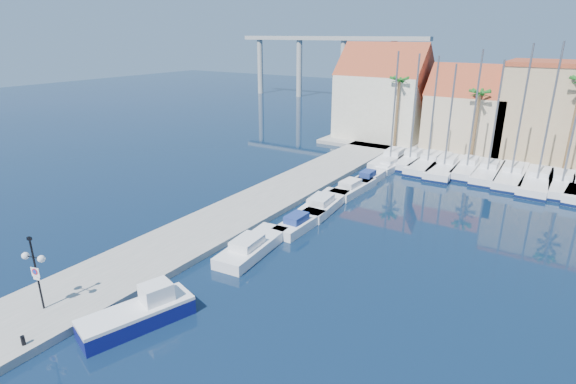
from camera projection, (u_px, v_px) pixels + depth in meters
name	position (u px, v px, depth m)	size (l,w,h in m)	color
ground	(226.00, 321.00, 24.97)	(260.00, 260.00, 0.00)	#081C31
quay_west	(248.00, 209.00, 40.18)	(6.00, 77.00, 0.50)	gray
shore_north	(530.00, 156.00, 57.64)	(54.00, 16.00, 0.50)	gray
lamp_post	(34.00, 262.00, 24.26)	(1.47, 0.67, 4.44)	black
bollard	(23.00, 340.00, 22.20)	(0.20, 0.20, 0.50)	black
fishing_boat	(140.00, 313.00, 24.45)	(3.73, 6.36, 2.11)	navy
motorboat_west_0	(252.00, 246.00, 32.56)	(2.95, 7.25, 1.40)	white
motorboat_west_1	(300.00, 223.00, 36.59)	(1.86, 5.69, 1.40)	white
motorboat_west_2	(323.00, 204.00, 40.69)	(3.02, 7.54, 1.40)	white
motorboat_west_3	(353.00, 188.00, 44.95)	(2.40, 6.58, 1.40)	white
motorboat_west_4	(369.00, 178.00, 47.94)	(1.72, 5.30, 1.40)	white
motorboat_west_5	(390.00, 166.00, 52.32)	(2.20, 5.65, 1.40)	white
motorboat_west_6	(397.00, 157.00, 56.21)	(1.96, 5.23, 1.40)	white
sailboat_0	(392.00, 159.00, 54.97)	(2.91, 9.91, 13.22)	white
sailboat_1	(411.00, 159.00, 54.68)	(2.46, 8.76, 12.97)	white
sailboat_2	(429.00, 163.00, 53.26)	(2.97, 10.40, 12.80)	white
sailboat_3	(445.00, 167.00, 51.73)	(3.24, 10.38, 12.07)	white
sailboat_4	(468.00, 167.00, 51.31)	(2.48, 8.87, 13.56)	white
sailboat_5	(488.00, 172.00, 49.79)	(2.67, 9.33, 12.60)	white
sailboat_6	(511.00, 175.00, 48.58)	(3.00, 10.33, 14.21)	white
sailboat_7	(538.00, 180.00, 46.79)	(2.97, 10.47, 14.44)	white
sailboat_8	(562.00, 183.00, 45.87)	(3.06, 9.58, 14.52)	white
building_0	(383.00, 96.00, 65.05)	(12.30, 9.00, 13.50)	beige
building_1	(468.00, 112.00, 59.28)	(10.30, 8.00, 11.00)	beige
building_2	(567.00, 111.00, 54.09)	(14.20, 10.20, 11.50)	tan
palm_0	(399.00, 82.00, 58.19)	(2.60, 2.60, 10.15)	brown
palm_1	(480.00, 95.00, 53.36)	(2.60, 2.60, 9.15)	brown
viaduct	(324.00, 55.00, 106.40)	(48.00, 2.20, 14.45)	#9E9E99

